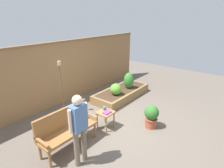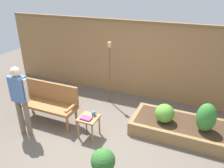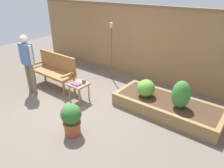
# 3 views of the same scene
# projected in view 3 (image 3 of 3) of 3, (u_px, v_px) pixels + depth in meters

# --- Properties ---
(ground_plane) EXTENTS (14.00, 14.00, 0.00)m
(ground_plane) POSITION_uv_depth(u_px,v_px,m) (79.00, 110.00, 4.84)
(ground_plane) COLOR #60564C
(fence_back) EXTENTS (8.40, 0.14, 2.16)m
(fence_back) POSITION_uv_depth(u_px,v_px,m) (139.00, 42.00, 6.21)
(fence_back) COLOR olive
(fence_back) RESTS_ON ground_plane
(garden_bench) EXTENTS (1.44, 0.48, 0.94)m
(garden_bench) POSITION_uv_depth(u_px,v_px,m) (55.00, 68.00, 5.79)
(garden_bench) COLOR #936033
(garden_bench) RESTS_ON ground_plane
(side_table) EXTENTS (0.40, 0.40, 0.48)m
(side_table) POSITION_uv_depth(u_px,v_px,m) (79.00, 87.00, 5.06)
(side_table) COLOR #9E7042
(side_table) RESTS_ON ground_plane
(cup_on_table) EXTENTS (0.12, 0.09, 0.10)m
(cup_on_table) POSITION_uv_depth(u_px,v_px,m) (84.00, 81.00, 5.04)
(cup_on_table) COLOR teal
(cup_on_table) RESTS_ON side_table
(book_on_table) EXTENTS (0.23, 0.16, 0.03)m
(book_on_table) POSITION_uv_depth(u_px,v_px,m) (76.00, 84.00, 4.98)
(book_on_table) COLOR #7F3875
(book_on_table) RESTS_ON side_table
(potted_boxwood) EXTENTS (0.40, 0.40, 0.65)m
(potted_boxwood) POSITION_uv_depth(u_px,v_px,m) (71.00, 118.00, 3.95)
(potted_boxwood) COLOR #A84C33
(potted_boxwood) RESTS_ON ground_plane
(raised_planter_bed) EXTENTS (2.40, 1.00, 0.30)m
(raised_planter_bed) POSITION_uv_depth(u_px,v_px,m) (167.00, 106.00, 4.72)
(raised_planter_bed) COLOR olive
(raised_planter_bed) RESTS_ON ground_plane
(shrub_near_bench) EXTENTS (0.41, 0.41, 0.41)m
(shrub_near_bench) POSITION_uv_depth(u_px,v_px,m) (146.00, 88.00, 4.76)
(shrub_near_bench) COLOR brown
(shrub_near_bench) RESTS_ON raised_planter_bed
(shrub_far_corner) EXTENTS (0.38, 0.38, 0.61)m
(shrub_far_corner) POSITION_uv_depth(u_px,v_px,m) (181.00, 95.00, 4.27)
(shrub_far_corner) COLOR brown
(shrub_far_corner) RESTS_ON raised_planter_bed
(tiki_torch) EXTENTS (0.10, 0.10, 1.70)m
(tiki_torch) POSITION_uv_depth(u_px,v_px,m) (111.00, 42.00, 5.97)
(tiki_torch) COLOR brown
(tiki_torch) RESTS_ON ground_plane
(person_by_bench) EXTENTS (0.47, 0.20, 1.56)m
(person_by_bench) POSITION_uv_depth(u_px,v_px,m) (28.00, 60.00, 5.24)
(person_by_bench) COLOR #70604C
(person_by_bench) RESTS_ON ground_plane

